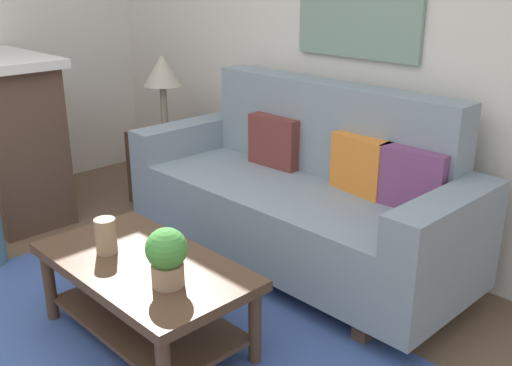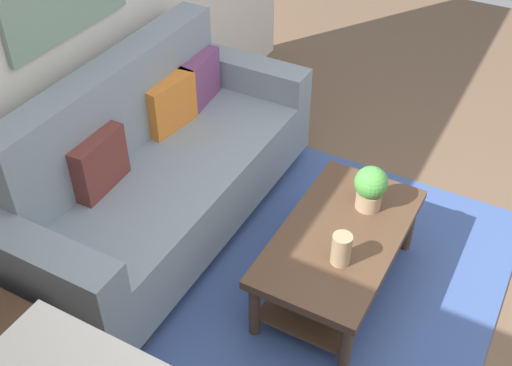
{
  "view_description": "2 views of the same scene",
  "coord_description": "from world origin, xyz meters",
  "px_view_note": "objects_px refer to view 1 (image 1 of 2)",
  "views": [
    {
      "loc": [
        2.21,
        -0.81,
        1.7
      ],
      "look_at": [
        0.19,
        1.15,
        0.68
      ],
      "focal_mm": 41.4,
      "sensor_mm": 36.0,
      "label": 1
    },
    {
      "loc": [
        -2.21,
        -0.22,
        2.71
      ],
      "look_at": [
        0.04,
        1.0,
        0.61
      ],
      "focal_mm": 43.86,
      "sensor_mm": 36.0,
      "label": 2
    }
  ],
  "objects_px": {
    "throw_pillow_plum": "(413,179)",
    "coffee_table": "(145,283)",
    "table_lamp": "(162,74)",
    "fireplace": "(6,138)",
    "side_table": "(167,167)",
    "throw_pillow_orange": "(361,165)",
    "potted_plant_tabletop": "(167,255)",
    "throw_pillow_maroon": "(275,141)",
    "couch": "(300,197)",
    "tabletop_vase": "(106,236)"
  },
  "relations": [
    {
      "from": "coffee_table",
      "to": "potted_plant_tabletop",
      "type": "distance_m",
      "value": 0.37
    },
    {
      "from": "couch",
      "to": "throw_pillow_plum",
      "type": "height_order",
      "value": "couch"
    },
    {
      "from": "throw_pillow_plum",
      "to": "coffee_table",
      "type": "bearing_deg",
      "value": -116.27
    },
    {
      "from": "throw_pillow_maroon",
      "to": "couch",
      "type": "bearing_deg",
      "value": -20.83
    },
    {
      "from": "table_lamp",
      "to": "fireplace",
      "type": "xyz_separation_m",
      "value": [
        -0.57,
        -0.96,
        -0.41
      ]
    },
    {
      "from": "potted_plant_tabletop",
      "to": "side_table",
      "type": "xyz_separation_m",
      "value": [
        -1.68,
        1.21,
        -0.29
      ]
    },
    {
      "from": "side_table",
      "to": "table_lamp",
      "type": "xyz_separation_m",
      "value": [
        -0.0,
        0.0,
        0.71
      ]
    },
    {
      "from": "couch",
      "to": "throw_pillow_orange",
      "type": "relative_size",
      "value": 5.96
    },
    {
      "from": "throw_pillow_orange",
      "to": "fireplace",
      "type": "distance_m",
      "value": 2.51
    },
    {
      "from": "throw_pillow_plum",
      "to": "coffee_table",
      "type": "relative_size",
      "value": 0.33
    },
    {
      "from": "throw_pillow_orange",
      "to": "potted_plant_tabletop",
      "type": "height_order",
      "value": "throw_pillow_orange"
    },
    {
      "from": "potted_plant_tabletop",
      "to": "fireplace",
      "type": "height_order",
      "value": "fireplace"
    },
    {
      "from": "table_lamp",
      "to": "potted_plant_tabletop",
      "type": "bearing_deg",
      "value": -35.74
    },
    {
      "from": "tabletop_vase",
      "to": "table_lamp",
      "type": "height_order",
      "value": "table_lamp"
    },
    {
      "from": "couch",
      "to": "throw_pillow_plum",
      "type": "distance_m",
      "value": 0.72
    },
    {
      "from": "tabletop_vase",
      "to": "side_table",
      "type": "relative_size",
      "value": 0.31
    },
    {
      "from": "side_table",
      "to": "tabletop_vase",
      "type": "bearing_deg",
      "value": -45.25
    },
    {
      "from": "side_table",
      "to": "table_lamp",
      "type": "relative_size",
      "value": 0.98
    },
    {
      "from": "throw_pillow_plum",
      "to": "potted_plant_tabletop",
      "type": "relative_size",
      "value": 1.37
    },
    {
      "from": "couch",
      "to": "coffee_table",
      "type": "bearing_deg",
      "value": -87.97
    },
    {
      "from": "couch",
      "to": "side_table",
      "type": "xyz_separation_m",
      "value": [
        -1.37,
        0.02,
        -0.15
      ]
    },
    {
      "from": "throw_pillow_orange",
      "to": "throw_pillow_plum",
      "type": "relative_size",
      "value": 1.0
    },
    {
      "from": "throw_pillow_maroon",
      "to": "throw_pillow_plum",
      "type": "distance_m",
      "value": 1.0
    },
    {
      "from": "throw_pillow_orange",
      "to": "fireplace",
      "type": "bearing_deg",
      "value": -155.02
    },
    {
      "from": "side_table",
      "to": "potted_plant_tabletop",
      "type": "bearing_deg",
      "value": -35.74
    },
    {
      "from": "throw_pillow_maroon",
      "to": "fireplace",
      "type": "xyz_separation_m",
      "value": [
        -1.61,
        -1.06,
        -0.09
      ]
    },
    {
      "from": "coffee_table",
      "to": "side_table",
      "type": "relative_size",
      "value": 1.96
    },
    {
      "from": "couch",
      "to": "side_table",
      "type": "relative_size",
      "value": 3.83
    },
    {
      "from": "throw_pillow_orange",
      "to": "table_lamp",
      "type": "height_order",
      "value": "table_lamp"
    },
    {
      "from": "throw_pillow_orange",
      "to": "coffee_table",
      "type": "relative_size",
      "value": 0.33
    },
    {
      "from": "throw_pillow_maroon",
      "to": "side_table",
      "type": "height_order",
      "value": "throw_pillow_maroon"
    },
    {
      "from": "couch",
      "to": "fireplace",
      "type": "bearing_deg",
      "value": -154.33
    },
    {
      "from": "couch",
      "to": "side_table",
      "type": "height_order",
      "value": "couch"
    },
    {
      "from": "couch",
      "to": "throw_pillow_maroon",
      "type": "distance_m",
      "value": 0.43
    },
    {
      "from": "throw_pillow_maroon",
      "to": "table_lamp",
      "type": "height_order",
      "value": "table_lamp"
    },
    {
      "from": "throw_pillow_orange",
      "to": "coffee_table",
      "type": "xyz_separation_m",
      "value": [
        -0.29,
        -1.26,
        -0.37
      ]
    },
    {
      "from": "couch",
      "to": "tabletop_vase",
      "type": "distance_m",
      "value": 1.22
    },
    {
      "from": "tabletop_vase",
      "to": "table_lamp",
      "type": "xyz_separation_m",
      "value": [
        -1.22,
        1.23,
        0.48
      ]
    },
    {
      "from": "couch",
      "to": "throw_pillow_orange",
      "type": "height_order",
      "value": "couch"
    },
    {
      "from": "tabletop_vase",
      "to": "fireplace",
      "type": "height_order",
      "value": "fireplace"
    },
    {
      "from": "throw_pillow_orange",
      "to": "side_table",
      "type": "xyz_separation_m",
      "value": [
        -1.71,
        -0.1,
        -0.4
      ]
    },
    {
      "from": "couch",
      "to": "potted_plant_tabletop",
      "type": "xyz_separation_m",
      "value": [
        0.3,
        -1.18,
        0.14
      ]
    },
    {
      "from": "tabletop_vase",
      "to": "throw_pillow_plum",
      "type": "bearing_deg",
      "value": 58.64
    },
    {
      "from": "fireplace",
      "to": "throw_pillow_plum",
      "type": "bearing_deg",
      "value": 22.13
    },
    {
      "from": "couch",
      "to": "table_lamp",
      "type": "height_order",
      "value": "table_lamp"
    },
    {
      "from": "fireplace",
      "to": "throw_pillow_orange",
      "type": "bearing_deg",
      "value": 24.98
    },
    {
      "from": "fireplace",
      "to": "table_lamp",
      "type": "bearing_deg",
      "value": 59.17
    },
    {
      "from": "coffee_table",
      "to": "table_lamp",
      "type": "xyz_separation_m",
      "value": [
        -1.41,
        1.16,
        0.68
      ]
    },
    {
      "from": "throw_pillow_plum",
      "to": "tabletop_vase",
      "type": "bearing_deg",
      "value": -121.36
    },
    {
      "from": "table_lamp",
      "to": "fireplace",
      "type": "bearing_deg",
      "value": -120.83
    }
  ]
}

